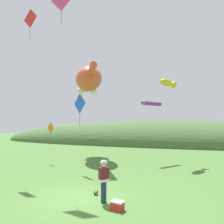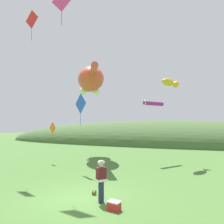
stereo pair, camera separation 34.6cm
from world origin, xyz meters
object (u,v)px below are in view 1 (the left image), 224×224
Objects in this scene: kite_giant_cat at (88,81)px; kite_diamond_red at (30,19)px; picnic_cooler at (117,206)px; kite_tube_streamer at (151,104)px; kite_spool at (96,193)px; kite_diamond_orange at (51,128)px; kite_fish_windsock at (168,83)px; festival_attendant at (104,180)px; kite_diamond_blue at (80,104)px; kite_diamond_pink at (61,0)px.

kite_giant_cat is 8.42m from kite_diamond_red.
kite_giant_cat is at bearing 120.15° from picnic_cooler.
picnic_cooler is at bearing -87.59° from kite_tube_streamer.
kite_giant_cat is at bearing 117.38° from kite_spool.
kite_diamond_red is at bearing 153.50° from kite_spool.
kite_tube_streamer reaches higher than kite_diamond_orange.
kite_fish_windsock reaches higher than picnic_cooler.
kite_spool is 12.18m from kite_fish_windsock.
kite_spool is 0.11× the size of kite_diamond_orange.
kite_diamond_blue is at bearing 126.54° from festival_attendant.
kite_diamond_blue reaches higher than kite_diamond_orange.
kite_diamond_blue is (-4.04, 5.45, 3.88)m from festival_attendant.
kite_diamond_red is at bearing -146.30° from kite_fish_windsock.
kite_diamond_orange is at bearing -162.10° from kite_fish_windsock.
kite_diamond_orange is at bearing 137.37° from kite_spool.
kite_diamond_red reaches higher than picnic_cooler.
festival_attendant is 0.75× the size of kite_diamond_red.
kite_diamond_blue is 7.02m from kite_diamond_pink.
kite_spool is 7.42m from kite_diamond_blue.
kite_fish_windsock is 2.34m from kite_tube_streamer.
kite_tube_streamer is 0.87× the size of kite_diamond_blue.
kite_diamond_pink reaches higher than festival_attendant.
kite_spool is 0.09× the size of kite_diamond_pink.
kite_diamond_pink reaches higher than kite_tube_streamer.
kite_giant_cat is at bearing 81.11° from kite_diamond_red.
kite_diamond_red reaches higher than kite_diamond_orange.
kite_fish_windsock reaches higher than kite_spool.
kite_diamond_blue reaches higher than kite_tube_streamer.
festival_attendant is 0.92× the size of kite_diamond_orange.
kite_tube_streamer reaches higher than picnic_cooler.
festival_attendant is at bearing -36.77° from kite_diamond_pink.
kite_diamond_red is at bearing -98.89° from kite_giant_cat.
kite_diamond_red reaches higher than kite_diamond_blue.
kite_giant_cat is (-7.25, 12.48, 7.75)m from picnic_cooler.
kite_diamond_pink reaches higher than kite_diamond_orange.
kite_tube_streamer is at bearing 88.36° from festival_attendant.
kite_tube_streamer reaches higher than festival_attendant.
picnic_cooler is at bearing -51.31° from kite_diamond_blue.
picnic_cooler reaches higher than kite_spool.
festival_attendant is 7.82m from kite_diamond_blue.
festival_attendant is at bearing -43.22° from kite_diamond_orange.
kite_spool is at bearing -42.63° from kite_diamond_orange.
kite_spool is 0.40× the size of picnic_cooler.
kite_diamond_red is at bearing 150.08° from picnic_cooler.
festival_attendant is at bearing -91.64° from kite_tube_streamer.
picnic_cooler is 12.17m from kite_diamond_orange.
kite_diamond_orange is at bearing 94.80° from kite_diamond_red.
kite_diamond_pink is (-3.54, 2.37, 11.37)m from kite_spool.
festival_attendant is 0.75× the size of kite_fish_windsock.
picnic_cooler is (1.51, -1.40, 0.07)m from kite_spool.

